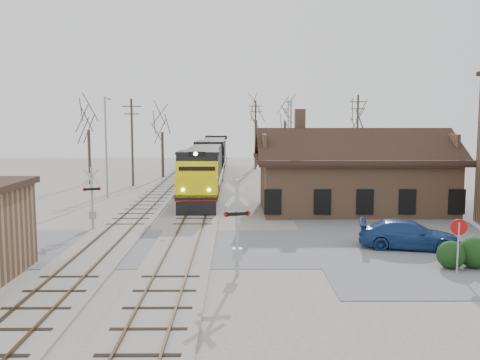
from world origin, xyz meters
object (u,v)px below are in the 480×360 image
object	(u,v)px
locomotive_trailing	(214,155)
parked_car	(409,235)
depot	(353,180)
locomotive_lead	(204,170)

from	to	relation	value
locomotive_trailing	parked_car	size ratio (longest dim) A/B	3.93
depot	parked_car	world-z (taller)	depot
depot	locomotive_trailing	bearing A→B (deg)	112.73
locomotive_lead	locomotive_trailing	xyz separation A→B (m)	(0.00, 21.46, -0.00)
depot	locomotive_lead	bearing A→B (deg)	149.12
locomotive_trailing	parked_car	bearing A→B (deg)	-73.16
locomotive_trailing	parked_car	world-z (taller)	locomotive_trailing
depot	locomotive_trailing	size ratio (longest dim) A/B	0.72
locomotive_lead	locomotive_trailing	world-z (taller)	locomotive_lead
locomotive_lead	locomotive_trailing	distance (m)	21.46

